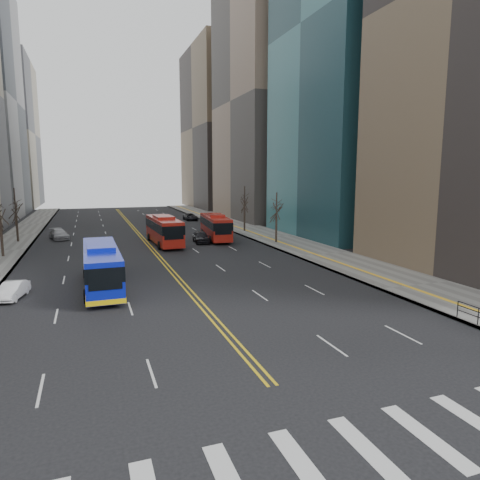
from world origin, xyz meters
The scene contains 14 objects.
ground centered at (0.00, 0.00, 0.00)m, with size 220.00×220.00×0.00m, color black.
sidewalk_right centered at (17.50, 45.00, 0.07)m, with size 7.00×130.00×0.15m, color slate.
sidewalk_left centered at (-16.50, 45.00, 0.07)m, with size 5.00×130.00×0.15m, color slate.
crosswalk centered at (0.00, 0.00, 0.01)m, with size 26.70×4.00×0.01m.
centerline centered at (0.00, 55.00, 0.01)m, with size 0.55×100.00×0.01m.
office_towers centered at (0.12, 68.51, 23.92)m, with size 83.00×134.00×58.00m.
street_trees centered at (-7.18, 34.55, 4.87)m, with size 35.20×47.20×7.60m.
blue_bus centered at (-6.27, 24.13, 1.85)m, with size 2.90×12.18×3.54m.
red_bus_near centered at (1.99, 43.89, 2.06)m, with size 3.21×11.78×3.70m.
red_bus_far centered at (9.45, 45.91, 1.96)m, with size 3.70×11.33×3.53m.
car_white centered at (-12.50, 23.26, 0.61)m, with size 1.29×3.71×1.22m, color white.
car_dark_mid centered at (6.80, 43.61, 0.77)m, with size 1.83×4.55×1.55m, color black.
car_silver centered at (-11.03, 53.15, 0.71)m, with size 1.99×4.89×1.42m, color #949398.
car_dark_far centered at (11.82, 71.38, 0.66)m, with size 2.21×4.78×1.33m, color black.
Camera 1 is at (-7.03, -10.56, 8.92)m, focal length 32.00 mm.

